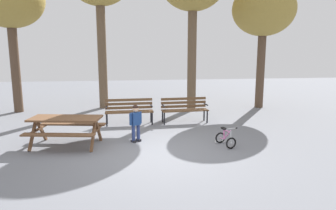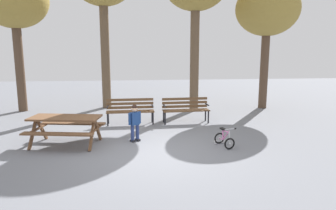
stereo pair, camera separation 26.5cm
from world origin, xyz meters
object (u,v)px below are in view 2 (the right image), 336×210
object	(u,v)px
picnic_table	(65,123)
child_standing	(135,120)
park_bench_far_left	(130,109)
kids_bicycle	(224,139)
park_bench_left	(186,108)

from	to	relation	value
picnic_table	child_standing	distance (m)	1.82
park_bench_far_left	kids_bicycle	world-z (taller)	park_bench_far_left
park_bench_far_left	park_bench_left	world-z (taller)	same
park_bench_far_left	kids_bicycle	xyz separation A→B (m)	(2.48, -2.77, -0.31)
picnic_table	park_bench_left	world-z (taller)	park_bench_left
child_standing	kids_bicycle	distance (m)	2.45
picnic_table	kids_bicycle	xyz separation A→B (m)	(4.14, -0.57, -0.39)
park_bench_left	park_bench_far_left	bearing A→B (deg)	-179.95
picnic_table	child_standing	world-z (taller)	child_standing
park_bench_far_left	child_standing	size ratio (longest dim) A/B	1.56
park_bench_left	child_standing	xyz separation A→B (m)	(-1.74, -2.09, 0.09)
park_bench_left	kids_bicycle	world-z (taller)	park_bench_left
picnic_table	child_standing	xyz separation A→B (m)	(1.82, 0.12, 0.01)
park_bench_far_left	kids_bicycle	distance (m)	3.73
park_bench_left	kids_bicycle	size ratio (longest dim) A/B	2.63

